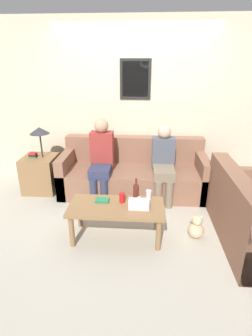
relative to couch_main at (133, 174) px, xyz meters
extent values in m
plane|color=#ADA899|center=(0.00, -0.52, -0.29)|extent=(16.00, 16.00, 0.00)
cube|color=beige|center=(0.00, 0.46, 1.01)|extent=(9.00, 0.06, 2.60)
cube|color=black|center=(0.00, 0.42, 1.41)|extent=(0.48, 0.02, 0.60)
cube|color=#B7CCB2|center=(0.00, 0.41, 1.41)|extent=(0.40, 0.01, 0.52)
cube|color=brown|center=(0.00, -0.06, -0.09)|extent=(2.24, 0.87, 0.40)
cube|color=brown|center=(0.00, 0.28, 0.33)|extent=(2.24, 0.20, 0.42)
cube|color=brown|center=(-1.05, -0.06, 0.03)|extent=(0.14, 0.87, 0.63)
cube|color=brown|center=(1.05, -0.06, 0.03)|extent=(0.14, 0.87, 0.63)
cube|color=brown|center=(1.17, -1.19, 0.33)|extent=(0.20, 1.49, 0.42)
cube|color=brown|center=(1.51, -0.51, 0.03)|extent=(0.87, 0.14, 0.63)
cube|color=olive|center=(-0.14, -1.26, 0.12)|extent=(1.08, 0.51, 0.04)
cylinder|color=olive|center=(-0.62, -1.45, -0.09)|extent=(0.06, 0.06, 0.39)
cylinder|color=olive|center=(0.34, -1.45, -0.09)|extent=(0.06, 0.06, 0.39)
cylinder|color=olive|center=(-0.62, -1.07, -0.09)|extent=(0.06, 0.06, 0.39)
cylinder|color=olive|center=(0.34, -1.07, -0.09)|extent=(0.06, 0.06, 0.39)
cube|color=olive|center=(-1.48, -0.10, 0.00)|extent=(0.51, 0.51, 0.57)
cylinder|color=#262628|center=(-1.41, -0.10, 0.48)|extent=(0.02, 0.02, 0.39)
cone|color=#2D2D33|center=(-1.41, -0.10, 0.71)|extent=(0.30, 0.30, 0.10)
cube|color=#237547|center=(-1.55, -0.12, 0.29)|extent=(0.10, 0.07, 0.02)
cube|color=black|center=(-1.55, -0.12, 0.32)|extent=(0.12, 0.07, 0.03)
cube|color=red|center=(-1.55, -0.12, 0.35)|extent=(0.11, 0.09, 0.03)
cylinder|color=#562319|center=(0.08, -1.10, 0.24)|extent=(0.07, 0.07, 0.19)
cylinder|color=#562319|center=(0.08, -1.10, 0.38)|extent=(0.03, 0.03, 0.08)
cylinder|color=silver|center=(0.23, -1.08, 0.20)|extent=(0.07, 0.07, 0.11)
cube|color=#237547|center=(-0.32, -1.17, 0.16)|extent=(0.16, 0.11, 0.03)
cylinder|color=red|center=(-0.08, -1.18, 0.21)|extent=(0.07, 0.07, 0.12)
cube|color=silver|center=(0.12, -1.30, 0.19)|extent=(0.23, 0.12, 0.10)
sphere|color=white|center=(0.12, -1.30, 0.26)|extent=(0.05, 0.05, 0.05)
cube|color=#2D334C|center=(-0.47, -0.29, 0.16)|extent=(0.31, 0.43, 0.14)
cylinder|color=#2D334C|center=(-0.55, -0.50, -0.09)|extent=(0.11, 0.11, 0.40)
cylinder|color=#2D334C|center=(-0.40, -0.50, -0.09)|extent=(0.11, 0.11, 0.40)
cube|color=maroon|center=(-0.47, -0.07, 0.43)|extent=(0.34, 0.22, 0.53)
sphere|color=tan|center=(-0.47, -0.07, 0.79)|extent=(0.21, 0.21, 0.21)
cube|color=#756651|center=(0.46, -0.27, 0.16)|extent=(0.31, 0.49, 0.14)
cylinder|color=#756651|center=(0.38, -0.52, -0.09)|extent=(0.11, 0.11, 0.40)
cylinder|color=#756651|center=(0.53, -0.52, -0.09)|extent=(0.11, 0.11, 0.40)
cube|color=#474C56|center=(0.46, -0.03, 0.39)|extent=(0.34, 0.22, 0.45)
sphere|color=tan|center=(0.46, -0.03, 0.71)|extent=(0.20, 0.20, 0.20)
sphere|color=tan|center=(0.80, -1.20, -0.19)|extent=(0.19, 0.19, 0.19)
sphere|color=tan|center=(0.80, -1.20, -0.05)|extent=(0.12, 0.12, 0.12)
sphere|color=tan|center=(0.76, -1.20, -0.01)|extent=(0.04, 0.04, 0.04)
sphere|color=tan|center=(0.84, -1.20, -0.01)|extent=(0.04, 0.04, 0.04)
sphere|color=beige|center=(0.80, -1.25, -0.06)|extent=(0.05, 0.05, 0.05)
camera|label=1|loc=(0.15, -3.85, 1.66)|focal=28.00mm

